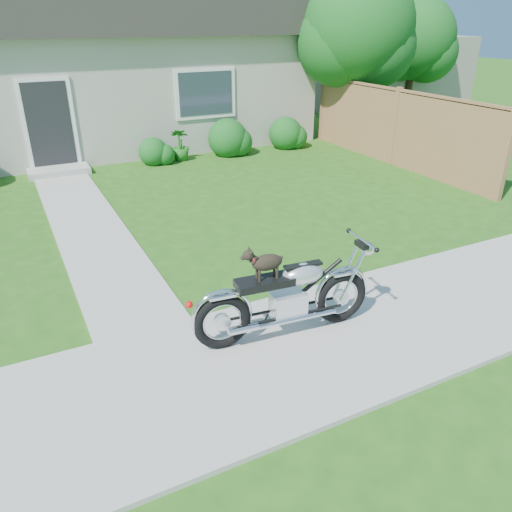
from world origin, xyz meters
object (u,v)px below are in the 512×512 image
Objects in this scene: tree_near at (362,33)px; motorcycle_with_dog at (288,295)px; house at (85,66)px; fence at (395,127)px; tree_far at (418,42)px; potted_plant_right at (180,145)px.

motorcycle_with_dog is (-6.91, -7.88, -2.49)m from tree_near.
fence is at bearing -44.74° from house.
tree_far is (3.76, 1.75, -0.37)m from tree_near.
motorcycle_with_dog is (-10.67, -9.63, -2.12)m from tree_far.
tree_far reaches higher than fence.
motorcycle_with_dog is at bearing -131.26° from tree_near.
tree_far is at bearing 43.63° from fence.
tree_near is (0.60, 2.40, 2.10)m from fence.
potted_plant_right is at bearing 175.76° from tree_near.
tree_far is 9.47m from potted_plant_right.
tree_near is at bearing -29.10° from house.
house is at bearing 168.92° from tree_far.
fence is 1.59× the size of tree_far.
tree_near is 5.97m from potted_plant_right.
house is 11.83m from motorcycle_with_dog.
fence is 2.98× the size of motorcycle_with_dog.
house reaches higher than motorcycle_with_dog.
house is at bearing 114.37° from potted_plant_right.
fence is at bearing -104.02° from tree_near.
tree_far reaches higher than potted_plant_right.
tree_near is 4.17m from tree_far.
tree_near is (6.90, -3.84, 0.88)m from house.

